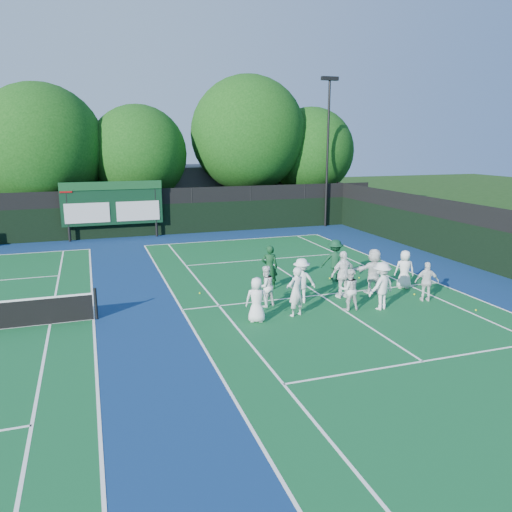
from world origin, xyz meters
name	(u,v)px	position (x,y,z in m)	size (l,w,h in m)	color
ground	(332,303)	(0.00, 0.00, 0.00)	(120.00, 120.00, 0.00)	#16350E
court_apron	(168,311)	(-6.00, 1.00, 0.00)	(34.00, 32.00, 0.01)	navy
near_court	(320,295)	(0.00, 1.00, 0.01)	(11.05, 23.85, 0.01)	#12572A
back_fence	(129,216)	(-6.00, 16.00, 1.36)	(34.00, 0.08, 3.00)	black
divider_fence_right	(505,247)	(9.00, 1.00, 1.36)	(0.08, 32.00, 3.00)	black
scoreboard	(112,204)	(-7.01, 15.59, 2.19)	(6.00, 0.21, 3.55)	black
clubhouse	(172,191)	(-2.00, 24.00, 2.00)	(18.00, 6.00, 4.00)	#535357
light_pole_right	(328,135)	(7.50, 15.70, 6.30)	(1.20, 0.30, 10.12)	black
tree_b	(44,151)	(-10.88, 19.58, 5.32)	(8.10, 8.10, 9.58)	black
tree_c	(141,156)	(-4.76, 19.58, 4.90)	(6.59, 6.59, 8.36)	black
tree_d	(250,137)	(3.12, 19.58, 6.20)	(8.31, 8.31, 10.58)	black
tree_e	(312,153)	(8.11, 19.58, 5.01)	(6.54, 6.54, 8.45)	black
tennis_ball_1	(359,278)	(2.71, 2.69, 0.03)	(0.07, 0.07, 0.07)	#C1DE1A
tennis_ball_2	(476,310)	(4.45, -2.47, 0.03)	(0.07, 0.07, 0.07)	#C1DE1A
tennis_ball_3	(200,293)	(-4.46, 2.70, 0.03)	(0.07, 0.07, 0.07)	#C1DE1A
tennis_ball_4	(330,278)	(1.44, 3.03, 0.03)	(0.07, 0.07, 0.07)	#C1DE1A
tennis_ball_5	(414,294)	(3.52, -0.17, 0.03)	(0.07, 0.07, 0.07)	#C1DE1A
player_front_0	(257,300)	(-3.32, -0.97, 0.77)	(0.75, 0.49, 1.54)	white
player_front_1	(296,292)	(-1.85, -0.85, 0.87)	(0.64, 0.42, 1.74)	silver
player_front_2	(349,289)	(0.21, -0.86, 0.76)	(0.74, 0.57, 1.52)	silver
player_front_3	(381,286)	(1.33, -1.18, 0.87)	(1.13, 0.65, 1.75)	white
player_front_4	(427,282)	(3.47, -0.91, 0.76)	(0.89, 0.37, 1.52)	white
player_back_0	(265,286)	(-2.51, 0.45, 0.76)	(0.74, 0.58, 1.53)	white
player_back_1	(301,281)	(-1.09, 0.42, 0.85)	(1.10, 0.63, 1.70)	white
player_back_2	(343,275)	(0.69, 0.46, 0.92)	(1.08, 0.45, 1.85)	white
player_back_3	(374,271)	(2.13, 0.65, 0.90)	(1.67, 0.53, 1.80)	white
player_back_4	(405,269)	(3.67, 0.79, 0.80)	(0.78, 0.51, 1.60)	white
coach_left	(270,267)	(-1.59, 2.49, 0.91)	(0.66, 0.44, 1.82)	#0F3A1C
coach_right	(335,261)	(1.47, 2.66, 0.91)	(1.18, 0.68, 1.83)	#103B21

